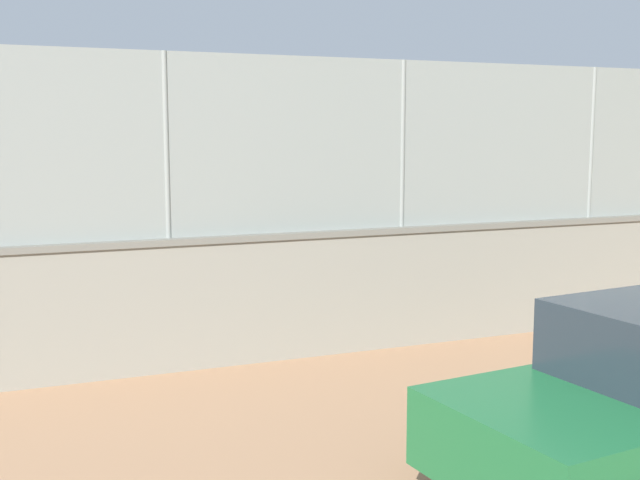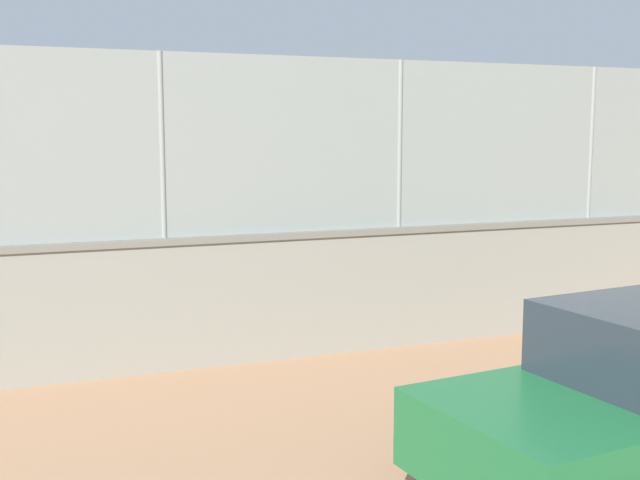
# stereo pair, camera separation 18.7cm
# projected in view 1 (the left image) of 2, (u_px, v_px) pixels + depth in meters

# --- Properties ---
(ground_plane) EXTENTS (260.00, 260.00, 0.00)m
(ground_plane) POSITION_uv_depth(u_px,v_px,m) (109.00, 245.00, 20.96)
(ground_plane) COLOR tan
(perimeter_wall) EXTENTS (29.52, 1.24, 1.67)m
(perimeter_wall) POSITION_uv_depth(u_px,v_px,m) (33.00, 315.00, 9.23)
(perimeter_wall) COLOR gray
(perimeter_wall) RESTS_ON ground_plane
(fence_panel_on_wall) EXTENTS (28.99, 0.95, 2.25)m
(fence_panel_on_wall) POSITION_uv_depth(u_px,v_px,m) (25.00, 147.00, 8.97)
(fence_panel_on_wall) COLOR gray
(fence_panel_on_wall) RESTS_ON perimeter_wall
(player_baseline_waiting) EXTENTS (1.25, 0.73, 1.65)m
(player_baseline_waiting) POSITION_uv_depth(u_px,v_px,m) (430.00, 239.00, 14.75)
(player_baseline_waiting) COLOR black
(player_baseline_waiting) RESTS_ON ground_plane
(player_at_service_line) EXTENTS (1.17, 0.73, 1.60)m
(player_at_service_line) POSITION_uv_depth(u_px,v_px,m) (352.00, 224.00, 17.56)
(player_at_service_line) COLOR navy
(player_at_service_line) RESTS_ON ground_plane
(sports_ball) EXTENTS (0.10, 0.10, 0.10)m
(sports_ball) POSITION_uv_depth(u_px,v_px,m) (421.00, 313.00, 12.85)
(sports_ball) COLOR white
(sports_ball) RESTS_ON ground_plane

